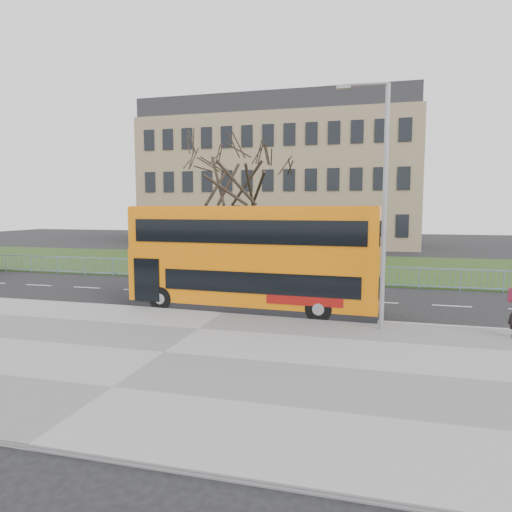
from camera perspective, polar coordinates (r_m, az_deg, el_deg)
The scene contains 9 objects.
ground at distance 19.60m, azimuth -2.67°, elevation -6.34°, with size 120.00×120.00×0.00m, color black.
pavement at distance 13.51m, azimuth -11.42°, elevation -11.92°, with size 80.00×10.50×0.12m, color slate.
kerb at distance 18.14m, azimuth -4.14°, elevation -7.13°, with size 80.00×0.20×0.14m, color gray.
grass_verge at distance 33.33m, azimuth 4.68°, elevation -1.16°, with size 80.00×15.40×0.08m, color #213613.
guard_railing at distance 25.78m, azimuth 1.70°, elevation -2.11°, with size 40.00×0.12×1.10m, color #698FBB, non-canonical shape.
bare_tree at distance 29.60m, azimuth -2.49°, elevation 7.94°, with size 7.16×7.16×10.22m, color black, non-canonical shape.
civic_building at distance 54.41m, azimuth 3.33°, elevation 8.96°, with size 30.00×15.00×14.00m, color #917C5C.
yellow_bus at distance 18.50m, azimuth -0.47°, elevation 0.02°, with size 10.16×2.87×4.21m.
street_lamp at distance 15.70m, azimuth 15.44°, elevation 7.17°, with size 1.72×0.29×8.11m.
Camera 1 is at (5.72, -18.27, 4.19)m, focal length 32.00 mm.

